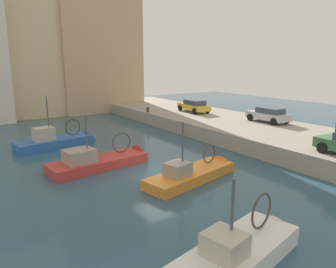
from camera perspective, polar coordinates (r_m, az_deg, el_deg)
name	(u,v)px	position (r m, az deg, el deg)	size (l,w,h in m)	color
water_surface	(157,171)	(19.39, -1.91, -6.70)	(80.00, 80.00, 0.00)	#2D5166
quay_wall	(280,138)	(26.82, 19.53, -0.62)	(9.00, 56.00, 1.20)	#9E9384
fishing_boat_red	(104,164)	(20.65, -11.42, -5.36)	(7.12, 2.79, 4.30)	#BC3833
fishing_boat_orange	(195,177)	(18.27, 4.97, -7.67)	(6.89, 3.10, 4.22)	orange
fishing_boat_blue	(59,145)	(26.48, -18.96, -1.80)	(6.70, 2.81, 4.92)	#2D60B7
fishing_boat_white	(243,257)	(11.60, 13.36, -20.75)	(6.16, 2.94, 3.91)	white
parked_car_silver	(269,115)	(29.94, 17.64, 3.35)	(1.95, 4.01, 1.33)	#B7B7BC
parked_car_yellow	(194,106)	(34.67, 4.68, 5.09)	(2.09, 4.20, 1.33)	gold
mooring_bollard_mid	(148,110)	(34.44, -3.67, 4.36)	(0.28, 0.28, 0.55)	#2D2D33
waterfront_building_west_mid	(94,31)	(45.69, -13.15, 17.65)	(11.09, 8.07, 21.27)	tan
waterfront_building_east_mid	(28,52)	(44.29, -23.88, 13.41)	(9.49, 9.10, 15.60)	beige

